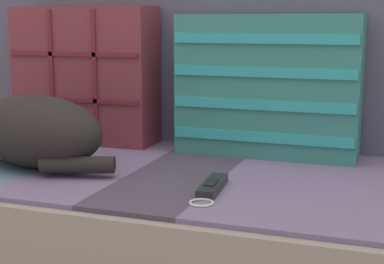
{
  "coord_description": "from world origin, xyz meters",
  "views": [
    {
      "loc": [
        0.37,
        -1.15,
        0.77
      ],
      "look_at": [
        -0.07,
        0.07,
        0.53
      ],
      "focal_mm": 55.0,
      "sensor_mm": 36.0,
      "label": 1
    }
  ],
  "objects_px": {
    "throw_pillow_quilted": "(85,75)",
    "sleeping_cat": "(31,132)",
    "throw_pillow_striped": "(268,86)",
    "couch": "(231,256)",
    "game_remote_near": "(212,187)"
  },
  "relations": [
    {
      "from": "throw_pillow_quilted",
      "to": "sleeping_cat",
      "type": "height_order",
      "value": "throw_pillow_quilted"
    },
    {
      "from": "sleeping_cat",
      "to": "throw_pillow_quilted",
      "type": "bearing_deg",
      "value": 94.84
    },
    {
      "from": "throw_pillow_quilted",
      "to": "throw_pillow_striped",
      "type": "relative_size",
      "value": 0.89
    },
    {
      "from": "couch",
      "to": "throw_pillow_striped",
      "type": "distance_m",
      "value": 0.44
    },
    {
      "from": "game_remote_near",
      "to": "couch",
      "type": "bearing_deg",
      "value": 92.81
    },
    {
      "from": "couch",
      "to": "game_remote_near",
      "type": "height_order",
      "value": "game_remote_near"
    },
    {
      "from": "sleeping_cat",
      "to": "game_remote_near",
      "type": "xyz_separation_m",
      "value": [
        0.48,
        -0.06,
        -0.07
      ]
    },
    {
      "from": "sleeping_cat",
      "to": "game_remote_near",
      "type": "relative_size",
      "value": 2.19
    },
    {
      "from": "throw_pillow_striped",
      "to": "sleeping_cat",
      "type": "height_order",
      "value": "throw_pillow_striped"
    },
    {
      "from": "game_remote_near",
      "to": "throw_pillow_striped",
      "type": "bearing_deg",
      "value": 85.26
    },
    {
      "from": "couch",
      "to": "sleeping_cat",
      "type": "distance_m",
      "value": 0.57
    },
    {
      "from": "throw_pillow_striped",
      "to": "game_remote_near",
      "type": "height_order",
      "value": "throw_pillow_striped"
    },
    {
      "from": "sleeping_cat",
      "to": "game_remote_near",
      "type": "bearing_deg",
      "value": -7.15
    },
    {
      "from": "throw_pillow_quilted",
      "to": "throw_pillow_striped",
      "type": "distance_m",
      "value": 0.53
    },
    {
      "from": "couch",
      "to": "throw_pillow_striped",
      "type": "xyz_separation_m",
      "value": [
        0.04,
        0.19,
        0.4
      ]
    }
  ]
}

